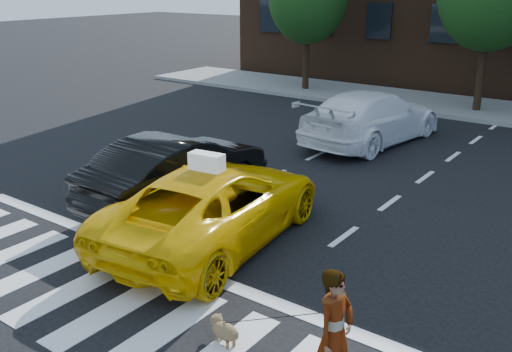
% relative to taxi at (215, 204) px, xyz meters
% --- Properties ---
extents(ground, '(120.00, 120.00, 0.00)m').
position_rel_taxi_xyz_m(ground, '(0.35, -2.82, -0.74)').
color(ground, black).
rests_on(ground, ground).
extents(crosswalk, '(13.00, 2.40, 0.01)m').
position_rel_taxi_xyz_m(crosswalk, '(0.35, -2.82, -0.73)').
color(crosswalk, silver).
rests_on(crosswalk, ground).
extents(stop_line, '(12.00, 0.30, 0.01)m').
position_rel_taxi_xyz_m(stop_line, '(0.35, -1.22, -0.73)').
color(stop_line, silver).
rests_on(stop_line, ground).
extents(sidewalk_far, '(30.00, 4.00, 0.15)m').
position_rel_taxi_xyz_m(sidewalk_far, '(0.35, 14.68, -0.66)').
color(sidewalk_far, slate).
rests_on(sidewalk_far, ground).
extents(taxi, '(3.10, 5.59, 1.48)m').
position_rel_taxi_xyz_m(taxi, '(0.00, 0.00, 0.00)').
color(taxi, '#F6BD05').
rests_on(taxi, ground).
extents(black_sedan, '(1.67, 4.73, 1.56)m').
position_rel_taxi_xyz_m(black_sedan, '(-1.97, 1.03, 0.04)').
color(black_sedan, black).
rests_on(black_sedan, ground).
extents(white_suv, '(2.87, 5.74, 1.60)m').
position_rel_taxi_xyz_m(white_suv, '(-0.63, 8.21, 0.06)').
color(white_suv, white).
rests_on(white_suv, ground).
extents(woman, '(0.46, 0.64, 1.63)m').
position_rel_taxi_xyz_m(woman, '(3.91, -2.44, 0.08)').
color(woman, '#999999').
rests_on(woman, ground).
extents(dog, '(0.61, 0.35, 0.35)m').
position_rel_taxi_xyz_m(dog, '(2.22, -2.48, -0.53)').
color(dog, olive).
rests_on(dog, ground).
extents(taxi_sign, '(0.68, 0.36, 0.32)m').
position_rel_taxi_xyz_m(taxi_sign, '(0.00, -0.20, 0.90)').
color(taxi_sign, white).
rests_on(taxi_sign, taxi).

